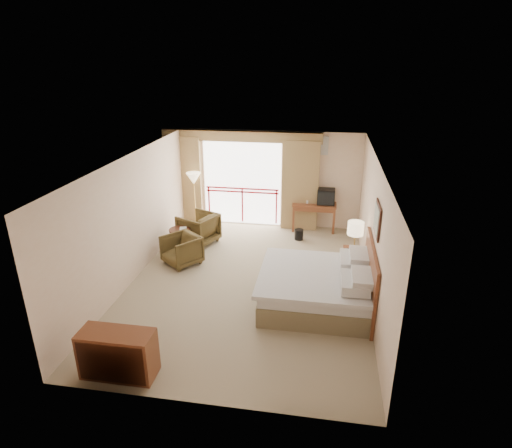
% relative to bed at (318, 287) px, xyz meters
% --- Properties ---
extents(floor, '(7.00, 7.00, 0.00)m').
position_rel_bed_xyz_m(floor, '(-1.50, 0.60, -0.38)').
color(floor, gray).
rests_on(floor, ground).
extents(ceiling, '(7.00, 7.00, 0.00)m').
position_rel_bed_xyz_m(ceiling, '(-1.50, 0.60, 2.32)').
color(ceiling, white).
rests_on(ceiling, wall_back).
extents(wall_back, '(5.00, 0.00, 5.00)m').
position_rel_bed_xyz_m(wall_back, '(-1.50, 4.10, 0.97)').
color(wall_back, beige).
rests_on(wall_back, ground).
extents(wall_front, '(5.00, 0.00, 5.00)m').
position_rel_bed_xyz_m(wall_front, '(-1.50, -2.90, 0.97)').
color(wall_front, beige).
rests_on(wall_front, ground).
extents(wall_left, '(0.00, 7.00, 7.00)m').
position_rel_bed_xyz_m(wall_left, '(-4.00, 0.60, 0.97)').
color(wall_left, beige).
rests_on(wall_left, ground).
extents(wall_right, '(0.00, 7.00, 7.00)m').
position_rel_bed_xyz_m(wall_right, '(1.00, 0.60, 0.97)').
color(wall_right, beige).
rests_on(wall_right, ground).
extents(balcony_door, '(2.40, 0.00, 2.40)m').
position_rel_bed_xyz_m(balcony_door, '(-2.30, 4.08, 0.82)').
color(balcony_door, white).
rests_on(balcony_door, wall_back).
extents(balcony_railing, '(2.09, 0.03, 1.02)m').
position_rel_bed_xyz_m(balcony_railing, '(-2.30, 4.06, 0.44)').
color(balcony_railing, '#A60E18').
rests_on(balcony_railing, wall_back).
extents(curtain_left, '(1.00, 0.26, 2.50)m').
position_rel_bed_xyz_m(curtain_left, '(-3.95, 3.95, 0.87)').
color(curtain_left, olive).
rests_on(curtain_left, wall_back).
extents(curtain_right, '(1.00, 0.26, 2.50)m').
position_rel_bed_xyz_m(curtain_right, '(-0.65, 3.95, 0.87)').
color(curtain_right, olive).
rests_on(curtain_right, wall_back).
extents(valance, '(4.40, 0.22, 0.28)m').
position_rel_bed_xyz_m(valance, '(-2.30, 3.98, 2.17)').
color(valance, olive).
rests_on(valance, wall_back).
extents(hvac_vent, '(0.50, 0.04, 0.50)m').
position_rel_bed_xyz_m(hvac_vent, '(-0.20, 4.07, 1.97)').
color(hvac_vent, silver).
rests_on(hvac_vent, wall_back).
extents(bed, '(2.13, 2.06, 0.97)m').
position_rel_bed_xyz_m(bed, '(0.00, 0.00, 0.00)').
color(bed, brown).
rests_on(bed, floor).
extents(headboard, '(0.06, 2.10, 1.30)m').
position_rel_bed_xyz_m(headboard, '(0.96, 0.00, 0.27)').
color(headboard, brown).
rests_on(headboard, wall_right).
extents(framed_art, '(0.04, 0.72, 0.60)m').
position_rel_bed_xyz_m(framed_art, '(0.97, 0.00, 1.47)').
color(framed_art, black).
rests_on(framed_art, wall_right).
extents(nightstand, '(0.45, 0.53, 0.62)m').
position_rel_bed_xyz_m(nightstand, '(0.73, 1.31, -0.07)').
color(nightstand, brown).
rests_on(nightstand, floor).
extents(table_lamp, '(0.35, 0.35, 0.62)m').
position_rel_bed_xyz_m(table_lamp, '(0.73, 1.36, 0.73)').
color(table_lamp, tan).
rests_on(table_lamp, nightstand).
extents(phone, '(0.21, 0.17, 0.08)m').
position_rel_bed_xyz_m(phone, '(0.68, 1.16, 0.29)').
color(phone, black).
rests_on(phone, nightstand).
extents(desk, '(1.20, 0.58, 0.78)m').
position_rel_bed_xyz_m(desk, '(-0.23, 3.94, 0.23)').
color(desk, brown).
rests_on(desk, floor).
extents(tv, '(0.47, 0.37, 0.43)m').
position_rel_bed_xyz_m(tv, '(0.07, 3.88, 0.61)').
color(tv, black).
rests_on(tv, desk).
extents(coffee_maker, '(0.15, 0.15, 0.26)m').
position_rel_bed_xyz_m(coffee_maker, '(-0.58, 3.89, 0.53)').
color(coffee_maker, black).
rests_on(coffee_maker, desk).
extents(cup, '(0.09, 0.09, 0.10)m').
position_rel_bed_xyz_m(cup, '(-0.43, 3.84, 0.45)').
color(cup, white).
rests_on(cup, desk).
extents(wastebasket, '(0.25, 0.25, 0.29)m').
position_rel_bed_xyz_m(wastebasket, '(-0.58, 3.12, -0.23)').
color(wastebasket, black).
rests_on(wastebasket, floor).
extents(armchair_far, '(1.15, 1.14, 0.80)m').
position_rel_bed_xyz_m(armchair_far, '(-3.16, 2.50, -0.38)').
color(armchair_far, '#403217').
rests_on(armchair_far, floor).
extents(armchair_near, '(1.07, 1.08, 0.71)m').
position_rel_bed_xyz_m(armchair_near, '(-3.20, 1.26, -0.38)').
color(armchair_near, '#403217').
rests_on(armchair_near, floor).
extents(side_table, '(0.53, 0.53, 0.58)m').
position_rel_bed_xyz_m(side_table, '(-3.46, 1.93, 0.02)').
color(side_table, black).
rests_on(side_table, floor).
extents(book, '(0.23, 0.26, 0.02)m').
position_rel_bed_xyz_m(book, '(-3.46, 1.93, 0.21)').
color(book, white).
rests_on(book, side_table).
extents(floor_lamp, '(0.40, 0.40, 1.58)m').
position_rel_bed_xyz_m(floor_lamp, '(-3.57, 3.59, 0.98)').
color(floor_lamp, tan).
rests_on(floor_lamp, floor).
extents(dresser, '(1.13, 0.48, 0.76)m').
position_rel_bed_xyz_m(dresser, '(-2.94, -2.52, 0.00)').
color(dresser, brown).
rests_on(dresser, floor).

